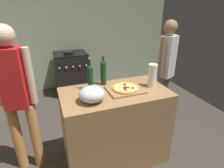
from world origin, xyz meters
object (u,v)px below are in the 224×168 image
Objects in this scene: mixing_bowl at (92,94)px; person_in_stripes at (17,94)px; pizza at (125,88)px; wine_bottle_clear at (103,72)px; paper_towel_roll at (152,76)px; person_in_red at (166,68)px; wine_bottle_dark at (90,77)px; stove at (72,73)px.

person_in_stripes is (-0.71, 0.36, -0.05)m from mixing_bowl.
wine_bottle_clear reaches higher than pizza.
person_in_red reaches higher than paper_towel_roll.
paper_towel_roll is 0.75× the size of wine_bottle_dark.
pizza is at bearing -23.34° from wine_bottle_dark.
paper_towel_roll is at bearing 8.44° from mixing_bowl.
paper_towel_roll is 0.71m from wine_bottle_dark.
paper_towel_roll is 2.36m from stove.
wine_bottle_clear is at bearing 0.91° from person_in_stripes.
wine_bottle_dark is 2.12m from stove.
mixing_bowl is 0.28× the size of stove.
mixing_bowl is 0.79m from person_in_stripes.
stove is 2.17m from person_in_stripes.
stove is at bearing 88.14° from wine_bottle_dark.
person_in_stripes is at bearing 167.90° from pizza.
paper_towel_roll reaches higher than pizza.
paper_towel_roll is at bearing -9.63° from person_in_stripes.
person_in_stripes is at bearing 153.23° from mixing_bowl.
person_in_red is (1.17, -1.69, 0.49)m from stove.
pizza is 0.41m from wine_bottle_dark.
paper_towel_roll is at bearing -13.15° from wine_bottle_dark.
mixing_bowl is 0.95× the size of paper_towel_roll.
pizza is at bearing -82.31° from stove.
wine_bottle_clear is 0.21× the size of person_in_stripes.
pizza is 0.84× the size of wine_bottle_clear.
person_in_stripes is at bearing -172.99° from person_in_red.
wine_bottle_clear is (-0.18, 0.26, 0.13)m from pizza.
paper_towel_roll is 0.17× the size of person_in_red.
person_in_red is at bearing 7.01° from person_in_stripes.
stove is at bearing 86.99° from mixing_bowl.
person_in_stripes reaches higher than pizza.
pizza reaches higher than stove.
person_in_red reaches higher than mixing_bowl.
stove is (0.07, 2.02, -0.65)m from wine_bottle_dark.
person_in_stripes reaches higher than stove.
wine_bottle_dark is at bearing -6.39° from person_in_stripes.
wine_bottle_dark is at bearing -165.01° from person_in_red.
stove is 2.12m from person_in_red.
person_in_stripes reaches higher than mixing_bowl.
pizza is 0.35m from paper_towel_roll.
mixing_bowl is at bearing -154.99° from person_in_red.
wine_bottle_dark reaches higher than mixing_bowl.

